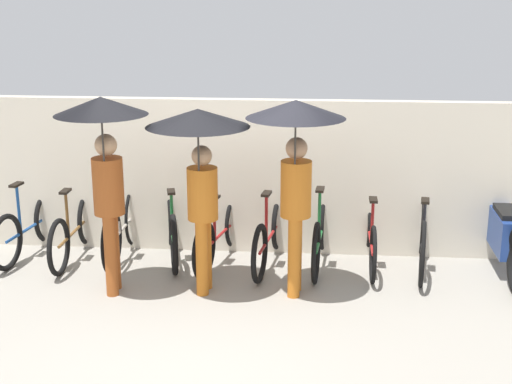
% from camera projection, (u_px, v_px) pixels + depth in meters
% --- Properties ---
extents(ground_plane, '(30.00, 30.00, 0.00)m').
position_uv_depth(ground_plane, '(198.00, 325.00, 6.92)').
color(ground_plane, gray).
extents(back_wall, '(13.65, 0.12, 1.89)m').
position_uv_depth(back_wall, '(224.00, 176.00, 8.67)').
color(back_wall, beige).
rests_on(back_wall, ground).
extents(parked_bicycle_0, '(0.44, 1.66, 1.08)m').
position_uv_depth(parked_bicycle_0, '(29.00, 227.00, 8.67)').
color(parked_bicycle_0, black).
rests_on(parked_bicycle_0, ground).
extents(parked_bicycle_1, '(0.44, 1.72, 1.01)m').
position_uv_depth(parked_bicycle_1, '(74.00, 230.00, 8.56)').
color(parked_bicycle_1, black).
rests_on(parked_bicycle_1, ground).
extents(parked_bicycle_2, '(0.44, 1.72, 1.04)m').
position_uv_depth(parked_bicycle_2, '(123.00, 226.00, 8.56)').
color(parked_bicycle_2, black).
rests_on(parked_bicycle_2, ground).
extents(parked_bicycle_3, '(0.57, 1.64, 1.01)m').
position_uv_depth(parked_bicycle_3, '(172.00, 230.00, 8.53)').
color(parked_bicycle_3, black).
rests_on(parked_bicycle_3, ground).
extents(parked_bicycle_4, '(0.54, 1.73, 1.04)m').
position_uv_depth(parked_bicycle_4, '(220.00, 233.00, 8.45)').
color(parked_bicycle_4, black).
rests_on(parked_bicycle_4, ground).
extents(parked_bicycle_5, '(0.45, 1.75, 0.97)m').
position_uv_depth(parked_bicycle_5, '(270.00, 236.00, 8.36)').
color(parked_bicycle_5, black).
rests_on(parked_bicycle_5, ground).
extents(parked_bicycle_6, '(0.44, 1.76, 1.05)m').
position_uv_depth(parked_bicycle_6, '(320.00, 235.00, 8.34)').
color(parked_bicycle_6, black).
rests_on(parked_bicycle_6, ground).
extents(parked_bicycle_7, '(0.44, 1.73, 1.03)m').
position_uv_depth(parked_bicycle_7, '(370.00, 236.00, 8.35)').
color(parked_bicycle_7, black).
rests_on(parked_bicycle_7, ground).
extents(parked_bicycle_8, '(0.44, 1.77, 1.02)m').
position_uv_depth(parked_bicycle_8, '(423.00, 237.00, 8.23)').
color(parked_bicycle_8, black).
rests_on(parked_bicycle_8, ground).
extents(pedestrian_leading, '(0.93, 0.93, 2.13)m').
position_uv_depth(pedestrian_leading, '(104.00, 145.00, 7.16)').
color(pedestrian_leading, '#9E4C1E').
rests_on(pedestrian_leading, ground).
extents(pedestrian_center, '(1.05, 1.05, 2.01)m').
position_uv_depth(pedestrian_center, '(199.00, 148.00, 7.17)').
color(pedestrian_center, '#C66B1E').
rests_on(pedestrian_center, ground).
extents(pedestrian_trailing, '(0.99, 0.99, 2.10)m').
position_uv_depth(pedestrian_trailing, '(296.00, 145.00, 7.11)').
color(pedestrian_trailing, '#C66B1E').
rests_on(pedestrian_trailing, ground).
extents(motorcycle, '(0.58, 2.09, 0.95)m').
position_uv_depth(motorcycle, '(505.00, 236.00, 8.15)').
color(motorcycle, black).
rests_on(motorcycle, ground).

